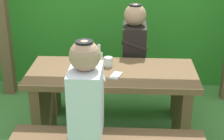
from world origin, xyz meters
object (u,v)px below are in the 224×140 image
drinking_glass (108,62)px  cell_phone (116,75)px  picnic_table (112,95)px  bottle_left (99,62)px  person_white_shirt (86,94)px  person_black_coat (134,44)px  bench_far (115,86)px

drinking_glass → cell_phone: bearing=-70.6°
drinking_glass → cell_phone: drinking_glass is taller
picnic_table → bottle_left: 0.34m
picnic_table → person_white_shirt: person_white_shirt is taller
person_white_shirt → drinking_glass: size_ratio=8.99×
picnic_table → drinking_glass: (-0.04, 0.11, 0.26)m
person_black_coat → drinking_glass: person_black_coat is taller
bottle_left → drinking_glass: bearing=64.7°
person_white_shirt → cell_phone: (0.19, 0.45, -0.05)m
person_black_coat → bottle_left: 0.65m
picnic_table → drinking_glass: size_ratio=17.49×
picnic_table → bottle_left: bottle_left is taller
person_white_shirt → bottle_left: (0.05, 0.52, 0.04)m
person_black_coat → bottle_left: bearing=-116.6°
bench_far → person_black_coat: size_ratio=1.95×
drinking_glass → cell_phone: (0.07, -0.21, -0.04)m
bench_far → picnic_table: bearing=-90.0°
bench_far → cell_phone: 0.77m
person_white_shirt → drinking_glass: bearing=80.3°
bench_far → drinking_glass: bearing=-94.8°
person_black_coat → bottle_left: size_ratio=2.98×
picnic_table → person_black_coat: bearing=71.2°
picnic_table → cell_phone: 0.25m
bottle_left → cell_phone: bottle_left is taller
picnic_table → cell_phone: size_ratio=10.00×
person_white_shirt → bench_far: bearing=82.2°
cell_phone → bench_far: bearing=109.2°
bench_far → bottle_left: bearing=-100.1°
bench_far → person_white_shirt: size_ratio=1.95×
picnic_table → bottle_left: bearing=-163.4°
drinking_glass → bottle_left: bottle_left is taller
person_black_coat → drinking_glass: bearing=-117.1°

